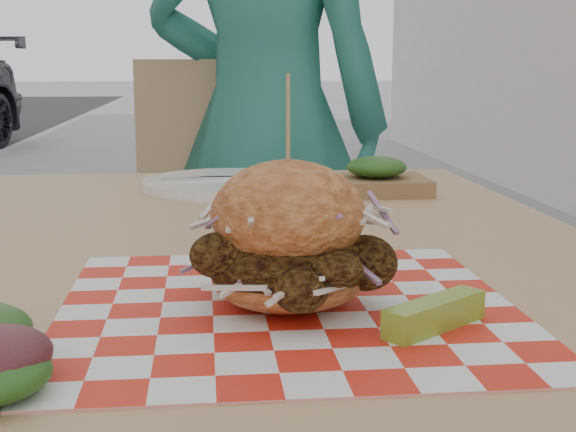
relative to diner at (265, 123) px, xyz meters
name	(u,v)px	position (x,y,z in m)	size (l,w,h in m)	color
diner	(265,123)	(0.00, 0.00, 0.00)	(0.59, 0.38, 1.61)	#287566
patio_table	(242,319)	(-0.10, -1.05, -0.13)	(0.80, 1.20, 0.75)	tan
patio_chair	(232,227)	(-0.08, 0.02, -0.25)	(0.52, 0.52, 0.95)	tan
paper_liner	(288,307)	(-0.08, -1.26, -0.05)	(0.36, 0.36, 0.00)	red
sandwich	(288,244)	(-0.08, -1.26, 0.00)	(0.16, 0.16, 0.18)	#C97539
pickle_spear	(435,314)	(0.02, -1.33, -0.04)	(0.10, 0.02, 0.02)	olive
place_setting	(229,183)	(-0.10, -0.63, -0.05)	(0.27, 0.27, 0.02)	white
kraft_tray	(376,178)	(0.11, -0.71, -0.03)	(0.15, 0.12, 0.06)	olive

